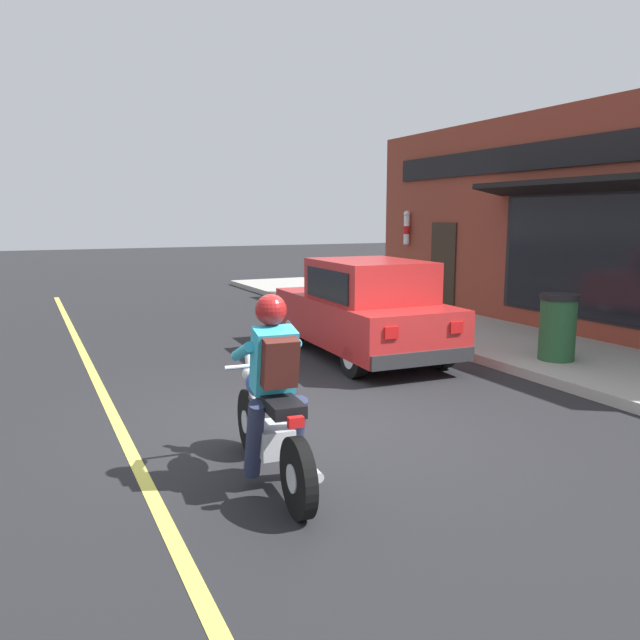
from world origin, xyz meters
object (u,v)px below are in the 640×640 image
Objects in this scene: car_hatchback at (364,310)px; trash_bin at (558,327)px; fire_hydrant at (374,284)px; motorcycle_with_rider at (272,405)px.

car_hatchback reaches higher than trash_bin.
fire_hydrant is (0.90, 6.86, -0.06)m from trash_bin.
motorcycle_with_rider is at bearing -125.08° from fire_hydrant.
car_hatchback is at bearing -122.07° from fire_hydrant.
trash_bin is (2.18, -1.94, -0.13)m from car_hatchback.
car_hatchback is at bearing 51.38° from motorcycle_with_rider.
fire_hydrant is (6.16, 8.77, -0.11)m from motorcycle_with_rider.
car_hatchback reaches higher than fire_hydrant.
trash_bin is 1.11× the size of fire_hydrant.
fire_hydrant is at bearing 57.93° from car_hatchback.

